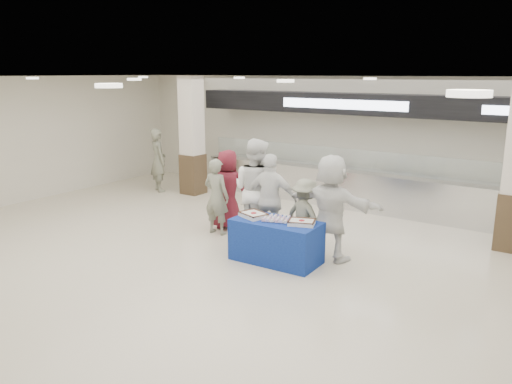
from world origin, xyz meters
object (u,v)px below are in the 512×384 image
Objects in this scene: chef_short at (271,200)px; sheet_cake_left at (254,214)px; cupcake_tray at (276,219)px; civilian_maroon at (228,189)px; soldier_b at (305,217)px; soldier_a at (217,197)px; soldier_bg at (158,160)px; chef_tall at (256,190)px; display_table at (276,241)px; civilian_white at (331,208)px; sheet_cake_right at (302,222)px.

sheet_cake_left is at bearing 82.76° from chef_short.
sheet_cake_left is 1.18× the size of cupcake_tray.
sheet_cake_left is 0.74m from chef_short.
chef_short is (1.34, -0.38, 0.04)m from civilian_maroon.
sheet_cake_left is at bearing 58.41° from soldier_b.
soldier_a is at bearing 154.29° from sheet_cake_left.
civilian_maroon is 0.96× the size of soldier_bg.
chef_tall is (0.90, -0.25, 0.16)m from civilian_maroon.
soldier_b is at bearing 177.12° from soldier_a.
sheet_cake_left is 1.04m from chef_tall.
chef_short is (0.45, -0.14, -0.12)m from chef_tall.
civilian_white reaches higher than display_table.
soldier_bg reaches higher than sheet_cake_left.
cupcake_tray is 1.95m from soldier_a.
soldier_a is (-2.34, 0.58, -0.00)m from sheet_cake_right.
soldier_bg is (-5.63, 2.70, 0.10)m from cupcake_tray.
display_table is at bearing 142.66° from chef_tall.
chef_tall reaches higher than soldier_a.
chef_tall is 1.15× the size of soldier_bg.
soldier_a is 1.30m from chef_short.
soldier_b is 0.80× the size of soldier_bg.
civilian_maroon is 2.18m from soldier_b.
sheet_cake_right is at bearing 154.66° from chef_tall.
chef_short reaches higher than sheet_cake_right.
chef_tall is at bearing 122.50° from sheet_cake_left.
soldier_a is 0.83× the size of civilian_white.
chef_tall reaches higher than chef_short.
display_table is 2.01m from soldier_a.
civilian_white is (1.30, -0.05, 0.06)m from chef_short.
soldier_b is (0.23, 0.64, 0.33)m from display_table.
civilian_white is at bearing 39.86° from cupcake_tray.
soldier_b is at bearing 44.46° from sheet_cake_left.
soldier_a is at bearing -13.14° from chef_short.
civilian_white is (0.75, 0.62, 0.18)m from cupcake_tray.
cupcake_tray is 0.99m from civilian_white.
soldier_bg is at bearing -37.04° from chef_short.
soldier_a is 2.09m from soldier_b.
civilian_maroon is 0.89× the size of civilian_white.
cupcake_tray is 0.30× the size of soldier_a.
sheet_cake_right is 0.30× the size of soldier_bg.
civilian_maroon is at bearing -177.45° from soldier_bg.
soldier_a is 0.90m from chef_tall.
chef_tall reaches higher than civilian_maroon.
chef_short is (-0.55, 0.67, 0.12)m from cupcake_tray.
display_table is at bearing 130.09° from civilian_maroon.
soldier_a is 2.60m from civilian_white.
soldier_a reaches higher than cupcake_tray.
soldier_b is at bearing -173.18° from soldier_bg.
sheet_cake_right is 6.67m from soldier_bg.
sheet_cake_left is 0.29× the size of civilian_white.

